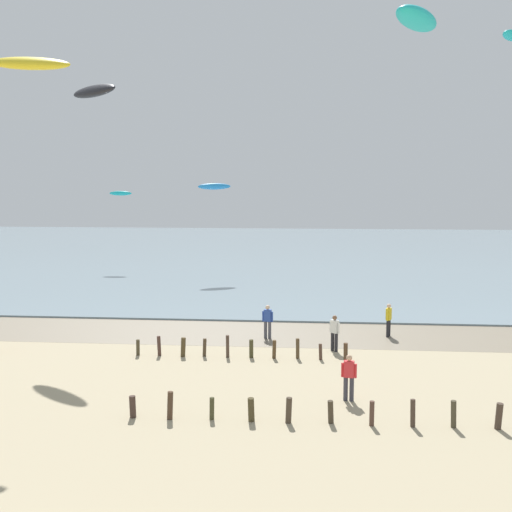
# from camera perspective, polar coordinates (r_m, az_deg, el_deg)

# --- Properties ---
(wet_sand_strip) EXTENTS (120.00, 5.45, 0.01)m
(wet_sand_strip) POSITION_cam_1_polar(r_m,az_deg,el_deg) (33.60, -4.92, -6.88)
(wet_sand_strip) COLOR #7A6D59
(wet_sand_strip) RESTS_ON ground
(sea) EXTENTS (160.00, 70.00, 0.10)m
(sea) POSITION_cam_1_polar(r_m,az_deg,el_deg) (70.55, 0.33, 0.37)
(sea) COLOR gray
(sea) RESTS_ON ground
(groyne_mid) EXTENTS (21.49, 0.35, 0.95)m
(groyne_mid) POSITION_cam_1_polar(r_m,az_deg,el_deg) (21.92, 17.67, -13.54)
(groyne_mid) COLOR #403028
(groyne_mid) RESTS_ON ground
(groyne_far) EXTENTS (9.61, 0.31, 1.02)m
(groyne_far) POSITION_cam_1_polar(r_m,az_deg,el_deg) (28.76, -1.67, -8.34)
(groyne_far) COLOR #433B28
(groyne_far) RESTS_ON ground
(person_nearest_camera) EXTENTS (0.34, 0.54, 1.71)m
(person_nearest_camera) POSITION_cam_1_polar(r_m,az_deg,el_deg) (33.08, 11.90, -5.59)
(person_nearest_camera) COLOR #232328
(person_nearest_camera) RESTS_ON ground
(person_mid_beach) EXTENTS (0.56, 0.29, 1.71)m
(person_mid_beach) POSITION_cam_1_polar(r_m,az_deg,el_deg) (23.42, 8.39, -10.69)
(person_mid_beach) COLOR #383842
(person_mid_beach) RESTS_ON ground
(person_left_flank) EXTENTS (0.56, 0.29, 1.71)m
(person_left_flank) POSITION_cam_1_polar(r_m,az_deg,el_deg) (32.02, 1.06, -5.86)
(person_left_flank) COLOR #4C4C56
(person_left_flank) RESTS_ON ground
(person_right_flank) EXTENTS (0.45, 0.40, 1.71)m
(person_right_flank) POSITION_cam_1_polar(r_m,az_deg,el_deg) (29.87, 7.11, -6.83)
(person_right_flank) COLOR #232328
(person_right_flank) RESTS_ON ground
(kite_aloft_2) EXTENTS (2.05, 0.78, 0.57)m
(kite_aloft_2) POSITION_cam_1_polar(r_m,az_deg,el_deg) (58.22, -12.14, 5.56)
(kite_aloft_2) COLOR #19B2B7
(kite_aloft_3) EXTENTS (3.29, 1.84, 0.78)m
(kite_aloft_3) POSITION_cam_1_polar(r_m,az_deg,el_deg) (27.89, -19.72, 16.06)
(kite_aloft_3) COLOR yellow
(kite_aloft_6) EXTENTS (3.52, 3.09, 1.01)m
(kite_aloft_6) POSITION_cam_1_polar(r_m,az_deg,el_deg) (34.72, -14.43, 14.24)
(kite_aloft_6) COLOR black
(kite_aloft_7) EXTENTS (2.93, 2.11, 0.72)m
(kite_aloft_7) POSITION_cam_1_polar(r_m,az_deg,el_deg) (51.84, -3.79, 6.29)
(kite_aloft_7) COLOR #2384D1
(kite_aloft_8) EXTENTS (2.13, 2.54, 0.66)m
(kite_aloft_8) POSITION_cam_1_polar(r_m,az_deg,el_deg) (42.04, 22.14, 17.98)
(kite_aloft_8) COLOR #19B2B7
(kite_aloft_11) EXTENTS (2.35, 3.48, 0.57)m
(kite_aloft_11) POSITION_cam_1_polar(r_m,az_deg,el_deg) (23.31, 14.33, 20.03)
(kite_aloft_11) COLOR #19B2B7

